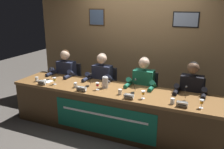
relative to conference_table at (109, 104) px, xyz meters
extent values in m
plane|color=#4C4742|center=(0.00, 0.11, -0.51)|extent=(12.00, 12.00, 0.00)
cube|color=#937047|center=(0.00, 1.47, 0.79)|extent=(4.78, 0.12, 2.60)
cube|color=#4C3319|center=(-0.94, 1.41, 1.32)|extent=(0.37, 0.02, 0.36)
cube|color=slate|center=(-0.94, 1.40, 1.32)|extent=(0.33, 0.01, 0.32)
cube|color=black|center=(0.94, 1.41, 1.32)|extent=(0.48, 0.02, 0.29)
cube|color=#8C99AD|center=(0.94, 1.40, 1.32)|extent=(0.44, 0.01, 0.25)
cube|color=brown|center=(0.00, 0.11, 0.20)|extent=(3.58, 0.79, 0.05)
cube|color=#4C341B|center=(0.00, -0.26, -0.17)|extent=(3.52, 0.04, 0.69)
cube|color=#4C341B|center=(-1.74, 0.11, -0.17)|extent=(0.08, 0.71, 0.69)
cube|color=#4C341B|center=(1.74, 0.11, -0.17)|extent=(0.08, 0.71, 0.69)
cube|color=#14664C|center=(0.02, -0.29, -0.17)|extent=(1.74, 0.01, 0.51)
cube|color=white|center=(0.02, -0.29, -0.08)|extent=(1.48, 0.00, 0.04)
cylinder|color=black|center=(-1.23, 0.61, -0.50)|extent=(0.44, 0.44, 0.02)
cylinder|color=black|center=(-1.23, 0.61, -0.28)|extent=(0.05, 0.05, 0.41)
cube|color=#232328|center=(-1.23, 0.61, -0.06)|extent=(0.44, 0.44, 0.03)
cube|color=#232328|center=(-1.23, 0.81, 0.17)|extent=(0.40, 0.05, 0.44)
cylinder|color=black|center=(-1.33, 0.26, -0.28)|extent=(0.10, 0.10, 0.46)
cylinder|color=black|center=(-1.13, 0.26, -0.28)|extent=(0.10, 0.10, 0.46)
cylinder|color=black|center=(-1.33, 0.41, 0.00)|extent=(0.13, 0.34, 0.13)
cylinder|color=black|center=(-1.13, 0.41, 0.00)|extent=(0.13, 0.34, 0.13)
cube|color=#1E2338|center=(-1.23, 0.58, 0.24)|extent=(0.36, 0.20, 0.48)
sphere|color=beige|center=(-1.23, 0.56, 0.62)|extent=(0.19, 0.19, 0.19)
sphere|color=#331E0F|center=(-1.23, 0.58, 0.63)|extent=(0.17, 0.17, 0.17)
cylinder|color=#1E2338|center=(-1.44, 0.48, 0.26)|extent=(0.09, 0.30, 0.25)
cylinder|color=#1E2338|center=(-1.02, 0.48, 0.26)|extent=(0.09, 0.30, 0.25)
cylinder|color=#1E2338|center=(-1.44, 0.32, 0.26)|extent=(0.07, 0.24, 0.07)
cylinder|color=#1E2338|center=(-1.02, 0.32, 0.26)|extent=(0.07, 0.24, 0.07)
cube|color=white|center=(-1.22, -0.22, 0.27)|extent=(0.16, 0.03, 0.08)
cube|color=white|center=(-1.22, -0.18, 0.27)|extent=(0.16, 0.03, 0.08)
cube|color=black|center=(-1.22, -0.22, 0.27)|extent=(0.11, 0.01, 0.01)
cylinder|color=white|center=(-1.02, -0.09, 0.23)|extent=(0.06, 0.06, 0.00)
cylinder|color=white|center=(-1.02, -0.09, 0.26)|extent=(0.01, 0.01, 0.05)
cone|color=white|center=(-1.02, -0.09, 0.32)|extent=(0.06, 0.06, 0.06)
cylinder|color=yellow|center=(-1.02, -0.09, 0.31)|extent=(0.04, 0.04, 0.04)
cylinder|color=silver|center=(-1.43, -0.09, 0.27)|extent=(0.06, 0.06, 0.08)
cylinder|color=silver|center=(-1.43, -0.09, 0.25)|extent=(0.05, 0.05, 0.05)
cylinder|color=black|center=(-1.27, 0.03, 0.24)|extent=(0.06, 0.06, 0.02)
cylinder|color=black|center=(-1.27, 0.10, 0.34)|extent=(0.01, 0.13, 0.18)
sphere|color=#2D2D2D|center=(-1.27, 0.16, 0.43)|extent=(0.03, 0.03, 0.03)
cylinder|color=black|center=(-0.41, 0.61, -0.50)|extent=(0.44, 0.44, 0.02)
cylinder|color=black|center=(-0.41, 0.61, -0.28)|extent=(0.05, 0.05, 0.41)
cube|color=#232328|center=(-0.41, 0.61, -0.06)|extent=(0.44, 0.44, 0.03)
cube|color=#232328|center=(-0.41, 0.81, 0.17)|extent=(0.40, 0.05, 0.44)
cylinder|color=black|center=(-0.51, 0.26, -0.28)|extent=(0.10, 0.10, 0.46)
cylinder|color=black|center=(-0.31, 0.26, -0.28)|extent=(0.10, 0.10, 0.46)
cylinder|color=black|center=(-0.51, 0.41, 0.00)|extent=(0.13, 0.34, 0.13)
cylinder|color=black|center=(-0.31, 0.41, 0.00)|extent=(0.13, 0.34, 0.13)
cube|color=#1E2338|center=(-0.41, 0.58, 0.24)|extent=(0.36, 0.20, 0.48)
sphere|color=beige|center=(-0.41, 0.56, 0.62)|extent=(0.19, 0.19, 0.19)
sphere|color=gray|center=(-0.41, 0.58, 0.63)|extent=(0.17, 0.17, 0.17)
cylinder|color=#1E2338|center=(-0.62, 0.48, 0.26)|extent=(0.09, 0.30, 0.25)
cylinder|color=#1E2338|center=(-0.20, 0.48, 0.26)|extent=(0.09, 0.30, 0.25)
cylinder|color=#1E2338|center=(-0.62, 0.32, 0.26)|extent=(0.07, 0.24, 0.07)
cylinder|color=#1E2338|center=(-0.20, 0.32, 0.26)|extent=(0.07, 0.24, 0.07)
cube|color=white|center=(-0.41, -0.22, 0.27)|extent=(0.18, 0.03, 0.08)
cube|color=white|center=(-0.41, -0.18, 0.27)|extent=(0.18, 0.03, 0.08)
cube|color=black|center=(-0.41, -0.22, 0.27)|extent=(0.13, 0.01, 0.01)
cylinder|color=white|center=(-0.20, -0.03, 0.23)|extent=(0.06, 0.06, 0.00)
cylinder|color=white|center=(-0.20, -0.03, 0.26)|extent=(0.01, 0.01, 0.05)
cone|color=white|center=(-0.20, -0.03, 0.32)|extent=(0.06, 0.06, 0.06)
cylinder|color=#B21E2D|center=(-0.20, -0.03, 0.31)|extent=(0.04, 0.04, 0.04)
cylinder|color=silver|center=(-0.60, -0.08, 0.27)|extent=(0.06, 0.06, 0.08)
cylinder|color=silver|center=(-0.60, -0.08, 0.25)|extent=(0.05, 0.05, 0.05)
cylinder|color=black|center=(-0.43, 0.03, 0.24)|extent=(0.06, 0.06, 0.02)
cylinder|color=black|center=(-0.43, 0.09, 0.34)|extent=(0.01, 0.13, 0.18)
sphere|color=#2D2D2D|center=(-0.43, 0.16, 0.43)|extent=(0.03, 0.03, 0.03)
cylinder|color=black|center=(0.41, 0.61, -0.50)|extent=(0.44, 0.44, 0.02)
cylinder|color=black|center=(0.41, 0.61, -0.28)|extent=(0.05, 0.05, 0.41)
cube|color=#232328|center=(0.41, 0.61, -0.06)|extent=(0.44, 0.44, 0.03)
cube|color=#232328|center=(0.41, 0.81, 0.17)|extent=(0.40, 0.05, 0.44)
cylinder|color=black|center=(0.31, 0.26, -0.28)|extent=(0.10, 0.10, 0.46)
cylinder|color=black|center=(0.51, 0.26, -0.28)|extent=(0.10, 0.10, 0.46)
cylinder|color=black|center=(0.31, 0.41, 0.00)|extent=(0.13, 0.34, 0.13)
cylinder|color=black|center=(0.51, 0.41, 0.00)|extent=(0.13, 0.34, 0.13)
cube|color=#196047|center=(0.41, 0.58, 0.24)|extent=(0.36, 0.20, 0.48)
sphere|color=beige|center=(0.41, 0.56, 0.62)|extent=(0.19, 0.19, 0.19)
sphere|color=gray|center=(0.41, 0.58, 0.63)|extent=(0.17, 0.17, 0.17)
cylinder|color=#196047|center=(0.20, 0.48, 0.26)|extent=(0.09, 0.30, 0.25)
cylinder|color=#196047|center=(0.62, 0.48, 0.26)|extent=(0.09, 0.30, 0.25)
cylinder|color=#196047|center=(0.20, 0.32, 0.26)|extent=(0.07, 0.24, 0.07)
cylinder|color=#196047|center=(0.62, 0.32, 0.26)|extent=(0.07, 0.24, 0.07)
cube|color=white|center=(0.41, -0.22, 0.27)|extent=(0.15, 0.03, 0.08)
cube|color=white|center=(0.41, -0.18, 0.27)|extent=(0.15, 0.03, 0.08)
cube|color=black|center=(0.41, -0.22, 0.27)|extent=(0.11, 0.01, 0.01)
cylinder|color=white|center=(0.61, -0.09, 0.23)|extent=(0.06, 0.06, 0.00)
cylinder|color=white|center=(0.61, -0.09, 0.26)|extent=(0.01, 0.01, 0.05)
cone|color=white|center=(0.61, -0.09, 0.32)|extent=(0.06, 0.06, 0.06)
cylinder|color=orange|center=(0.61, -0.09, 0.31)|extent=(0.04, 0.04, 0.04)
cylinder|color=silver|center=(0.22, -0.07, 0.27)|extent=(0.06, 0.06, 0.08)
cylinder|color=silver|center=(0.22, -0.07, 0.25)|extent=(0.05, 0.05, 0.05)
cylinder|color=black|center=(0.39, 0.03, 0.24)|extent=(0.06, 0.06, 0.02)
cylinder|color=black|center=(0.39, 0.10, 0.34)|extent=(0.01, 0.13, 0.18)
sphere|color=#2D2D2D|center=(0.39, 0.16, 0.43)|extent=(0.03, 0.03, 0.03)
cylinder|color=black|center=(1.23, 0.61, -0.50)|extent=(0.44, 0.44, 0.02)
cylinder|color=black|center=(1.23, 0.61, -0.28)|extent=(0.05, 0.05, 0.41)
cube|color=#232328|center=(1.23, 0.61, -0.06)|extent=(0.44, 0.44, 0.03)
cube|color=#232328|center=(1.23, 0.81, 0.17)|extent=(0.40, 0.05, 0.44)
cylinder|color=black|center=(1.13, 0.26, -0.28)|extent=(0.10, 0.10, 0.46)
cylinder|color=black|center=(1.33, 0.26, -0.28)|extent=(0.10, 0.10, 0.46)
cylinder|color=black|center=(1.13, 0.41, 0.00)|extent=(0.13, 0.34, 0.13)
cylinder|color=black|center=(1.33, 0.41, 0.00)|extent=(0.13, 0.34, 0.13)
cube|color=black|center=(1.23, 0.58, 0.24)|extent=(0.36, 0.20, 0.48)
sphere|color=brown|center=(1.23, 0.56, 0.62)|extent=(0.19, 0.19, 0.19)
sphere|color=black|center=(1.23, 0.58, 0.63)|extent=(0.17, 0.17, 0.17)
cylinder|color=black|center=(1.02, 0.48, 0.26)|extent=(0.09, 0.30, 0.25)
cylinder|color=black|center=(1.44, 0.48, 0.26)|extent=(0.09, 0.30, 0.25)
cylinder|color=black|center=(1.02, 0.32, 0.26)|extent=(0.07, 0.24, 0.07)
cylinder|color=black|center=(1.44, 0.32, 0.26)|extent=(0.07, 0.24, 0.07)
cube|color=white|center=(1.19, -0.19, 0.27)|extent=(0.16, 0.03, 0.08)
cube|color=white|center=(1.19, -0.16, 0.27)|extent=(0.16, 0.03, 0.08)
cube|color=black|center=(1.19, -0.19, 0.27)|extent=(0.11, 0.01, 0.01)
cylinder|color=white|center=(1.44, -0.10, 0.23)|extent=(0.06, 0.06, 0.00)
cylinder|color=white|center=(1.44, -0.10, 0.26)|extent=(0.01, 0.01, 0.05)
cone|color=white|center=(1.44, -0.10, 0.32)|extent=(0.06, 0.06, 0.06)
cylinder|color=orange|center=(1.44, -0.10, 0.31)|extent=(0.04, 0.04, 0.04)
cylinder|color=silver|center=(1.05, -0.12, 0.27)|extent=(0.06, 0.06, 0.08)
cylinder|color=silver|center=(1.05, -0.12, 0.25)|extent=(0.05, 0.05, 0.05)
cylinder|color=black|center=(1.20, 0.00, 0.24)|extent=(0.06, 0.06, 0.02)
cylinder|color=black|center=(1.20, 0.06, 0.34)|extent=(0.01, 0.13, 0.18)
sphere|color=#2D2D2D|center=(1.20, 0.13, 0.43)|extent=(0.03, 0.03, 0.03)
cylinder|color=silver|center=(-0.13, 0.12, 0.32)|extent=(0.10, 0.10, 0.18)
cylinder|color=silver|center=(-0.13, 0.12, 0.41)|extent=(0.09, 0.09, 0.01)
sphere|color=silver|center=(-0.13, 0.12, 0.43)|extent=(0.02, 0.02, 0.02)
torus|color=silver|center=(-0.06, 0.12, 0.33)|extent=(0.07, 0.01, 0.07)
cube|color=white|center=(-1.25, -0.03, 0.23)|extent=(0.23, 0.18, 0.01)
camera|label=1|loc=(1.56, -3.40, 1.63)|focal=38.86mm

